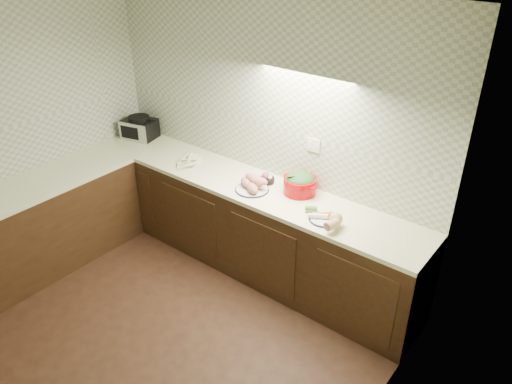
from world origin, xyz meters
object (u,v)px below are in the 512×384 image
Objects in this scene: parsnip_pile at (189,161)px; onion_bowl at (267,179)px; dutch_oven at (300,183)px; veg_plate at (329,218)px; sweet_potato_plate at (253,185)px; toaster_oven at (140,128)px.

onion_bowl is at bearing 10.38° from parsnip_pile.
veg_plate is (0.46, -0.26, -0.06)m from dutch_oven.
sweet_potato_plate reaches higher than veg_plate.
parsnip_pile is 0.87m from onion_bowl.
dutch_oven is at bearing 30.81° from sweet_potato_plate.
toaster_oven is 1.73m from sweet_potato_plate.
onion_bowl is 0.33× the size of veg_plate.
toaster_oven is at bearing -179.18° from onion_bowl.
veg_plate is at bearing -2.68° from parsnip_pile.
onion_bowl reaches higher than parsnip_pile.
parsnip_pile is 1.07× the size of sweet_potato_plate.
veg_plate is (1.66, -0.08, 0.02)m from parsnip_pile.
veg_plate is (2.54, -0.21, -0.07)m from toaster_oven.
parsnip_pile is at bearing 177.32° from veg_plate.
dutch_oven is 0.53m from veg_plate.
veg_plate reaches higher than parsnip_pile.
parsnip_pile is 2.47× the size of onion_bowl.
veg_plate reaches higher than onion_bowl.
toaster_oven is 2.08m from dutch_oven.
onion_bowl is at bearing 163.80° from veg_plate.
parsnip_pile is at bearing -22.40° from toaster_oven.
parsnip_pile is at bearing -158.10° from dutch_oven.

